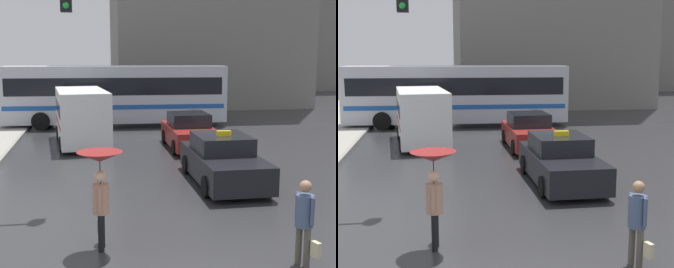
% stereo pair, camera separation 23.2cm
% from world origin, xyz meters
% --- Properties ---
extents(taxi, '(1.91, 4.38, 1.62)m').
position_xyz_m(taxi, '(2.20, 7.01, 0.68)').
color(taxi, black).
rests_on(taxi, ground_plane).
extents(sedan_red, '(1.91, 4.06, 1.47)m').
position_xyz_m(sedan_red, '(2.36, 12.59, 0.67)').
color(sedan_red, maroon).
rests_on(sedan_red, ground_plane).
extents(ambulance_van, '(2.49, 5.22, 2.40)m').
position_xyz_m(ambulance_van, '(-2.13, 14.22, 1.33)').
color(ambulance_van, white).
rests_on(ambulance_van, ground_plane).
extents(city_bus, '(12.17, 3.03, 3.31)m').
position_xyz_m(city_bus, '(-0.34, 19.56, 1.84)').
color(city_bus, '#B2B7C1').
rests_on(city_bus, ground_plane).
extents(pedestrian_with_umbrella, '(0.90, 0.90, 2.01)m').
position_xyz_m(pedestrian_with_umbrella, '(-1.61, 2.54, 1.52)').
color(pedestrian_with_umbrella, black).
rests_on(pedestrian_with_umbrella, ground_plane).
extents(pedestrian_man, '(0.40, 0.60, 1.63)m').
position_xyz_m(pedestrian_man, '(2.04, 1.15, 0.94)').
color(pedestrian_man, '#4C473D').
rests_on(pedestrian_man, ground_plane).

